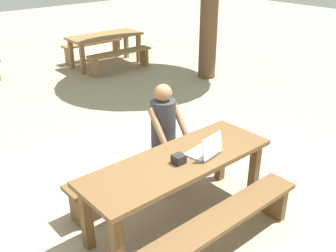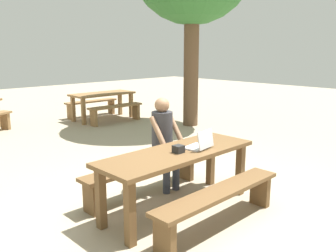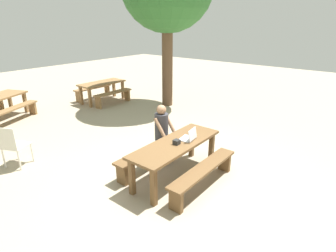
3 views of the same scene
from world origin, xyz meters
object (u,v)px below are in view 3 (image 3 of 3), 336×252
object	(u,v)px
plastic_chair	(13,145)
picnic_table_mid	(102,85)
laptop	(189,137)
person_seated	(163,130)
picnic_table_front	(176,148)
small_pouch	(177,142)

from	to	relation	value
plastic_chair	picnic_table_mid	xyz separation A→B (m)	(4.33, 2.51, 0.12)
laptop	person_seated	size ratio (longest dim) A/B	0.27
plastic_chair	picnic_table_front	bearing A→B (deg)	-173.50
picnic_table_front	small_pouch	bearing A→B (deg)	-132.77
picnic_table_mid	laptop	bearing A→B (deg)	-111.59
small_pouch	plastic_chair	distance (m)	3.40
small_pouch	plastic_chair	bearing A→B (deg)	120.38
picnic_table_mid	small_pouch	bearing A→B (deg)	-114.57
picnic_table_front	person_seated	xyz separation A→B (m)	(0.33, 0.59, 0.11)
picnic_table_front	small_pouch	world-z (taller)	small_pouch
laptop	person_seated	world-z (taller)	person_seated
laptop	small_pouch	distance (m)	0.32
laptop	plastic_chair	bearing A→B (deg)	-64.38
plastic_chair	picnic_table_mid	distance (m)	5.01
picnic_table_front	plastic_chair	bearing A→B (deg)	121.57
laptop	small_pouch	size ratio (longest dim) A/B	3.07
picnic_table_front	picnic_table_mid	xyz separation A→B (m)	(2.57, 5.38, -0.01)
laptop	picnic_table_mid	world-z (taller)	laptop
picnic_table_front	picnic_table_mid	size ratio (longest dim) A/B	1.19
picnic_table_front	laptop	distance (m)	0.33
plastic_chair	picnic_table_mid	world-z (taller)	plastic_chair
small_pouch	picnic_table_mid	distance (m)	6.03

